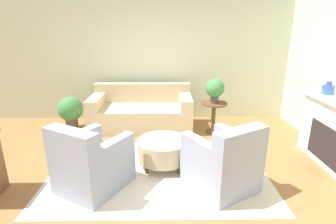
{
  "coord_description": "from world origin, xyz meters",
  "views": [
    {
      "loc": [
        0.1,
        -3.38,
        2.01
      ],
      "look_at": [
        0.15,
        0.55,
        0.75
      ],
      "focal_mm": 28.0,
      "sensor_mm": 36.0,
      "label": 1
    }
  ],
  "objects": [
    {
      "name": "ground_plane",
      "position": [
        0.0,
        0.0,
        0.0
      ],
      "size": [
        16.0,
        16.0,
        0.0
      ],
      "primitive_type": "plane",
      "color": "#996638"
    },
    {
      "name": "wall_back",
      "position": [
        0.0,
        2.54,
        1.4
      ],
      "size": [
        8.96,
        0.12,
        2.8
      ],
      "color": "beige",
      "rests_on": "ground_plane"
    },
    {
      "name": "rug",
      "position": [
        0.0,
        0.0,
        0.01
      ],
      "size": [
        3.09,
        2.03,
        0.01
      ],
      "color": "beige",
      "rests_on": "ground_plane"
    },
    {
      "name": "couch",
      "position": [
        -0.39,
        1.85,
        0.32
      ],
      "size": [
        2.06,
        0.97,
        0.88
      ],
      "color": "#C6B289",
      "rests_on": "ground_plane"
    },
    {
      "name": "armchair_left",
      "position": [
        -0.85,
        -0.38,
        0.36
      ],
      "size": [
        1.03,
        1.07,
        0.9
      ],
      "color": "#8E99B2",
      "rests_on": "rug"
    },
    {
      "name": "armchair_right",
      "position": [
        0.85,
        -0.38,
        0.36
      ],
      "size": [
        1.03,
        1.07,
        0.9
      ],
      "color": "#8E99B2",
      "rests_on": "rug"
    },
    {
      "name": "ottoman_table",
      "position": [
        0.07,
        0.19,
        0.28
      ],
      "size": [
        0.77,
        0.77,
        0.42
      ],
      "color": "#C6B289",
      "rests_on": "rug"
    },
    {
      "name": "side_table",
      "position": [
        1.07,
        1.56,
        0.42
      ],
      "size": [
        0.51,
        0.51,
        0.61
      ],
      "color": "brown",
      "rests_on": "ground_plane"
    },
    {
      "name": "vase_mantel_near",
      "position": [
        2.64,
        0.57,
        1.11
      ],
      "size": [
        0.18,
        0.18,
        0.2
      ],
      "color": "#38569E",
      "rests_on": "fireplace"
    },
    {
      "name": "potted_plant_on_side_table",
      "position": [
        1.07,
        1.56,
        0.89
      ],
      "size": [
        0.36,
        0.36,
        0.48
      ],
      "color": "#4C4742",
      "rests_on": "side_table"
    },
    {
      "name": "potted_plant_floor",
      "position": [
        -1.83,
        1.76,
        0.4
      ],
      "size": [
        0.5,
        0.5,
        0.69
      ],
      "color": "#4C4742",
      "rests_on": "ground_plane"
    }
  ]
}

